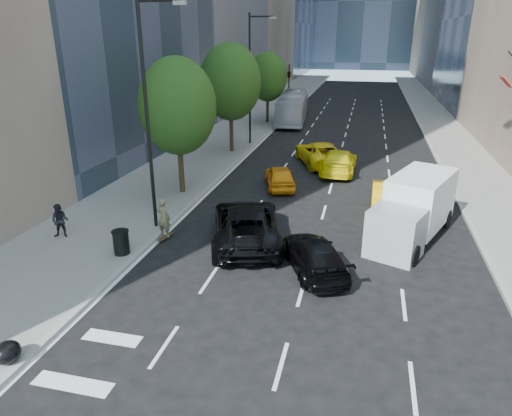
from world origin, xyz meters
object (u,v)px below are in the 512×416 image
(trash_can, at_px, (121,243))
(black_sedan_lincoln, at_px, (246,224))
(city_bus, at_px, (293,107))
(box_truck, at_px, (414,209))
(black_sedan_mercedes, at_px, (314,255))
(skateboarder, at_px, (164,220))

(trash_can, bearing_deg, black_sedan_lincoln, 29.81)
(city_bus, distance_m, box_truck, 29.20)
(black_sedan_lincoln, xyz_separation_m, black_sedan_mercedes, (3.20, -1.93, -0.20))
(black_sedan_mercedes, height_order, trash_can, black_sedan_mercedes)
(black_sedan_mercedes, bearing_deg, skateboarder, -35.68)
(trash_can, bearing_deg, black_sedan_mercedes, 5.17)
(box_truck, bearing_deg, skateboarder, -143.34)
(skateboarder, bearing_deg, box_truck, -156.85)
(skateboarder, relative_size, black_sedan_lincoln, 0.30)
(skateboarder, height_order, city_bus, city_bus)
(black_sedan_mercedes, distance_m, city_bus, 32.06)
(black_sedan_lincoln, height_order, box_truck, box_truck)
(box_truck, bearing_deg, black_sedan_mercedes, -111.74)
(city_bus, bearing_deg, skateboarder, -96.33)
(black_sedan_lincoln, height_order, black_sedan_mercedes, black_sedan_lincoln)
(skateboarder, height_order, box_truck, box_truck)
(black_sedan_lincoln, bearing_deg, box_truck, -179.71)
(skateboarder, xyz_separation_m, black_sedan_mercedes, (6.80, -1.31, -0.25))
(skateboarder, xyz_separation_m, city_bus, (0.80, 30.18, 0.62))
(black_sedan_mercedes, relative_size, city_bus, 0.41)
(black_sedan_mercedes, xyz_separation_m, box_truck, (3.90, 4.01, 0.78))
(city_bus, bearing_deg, black_sedan_lincoln, -89.40)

